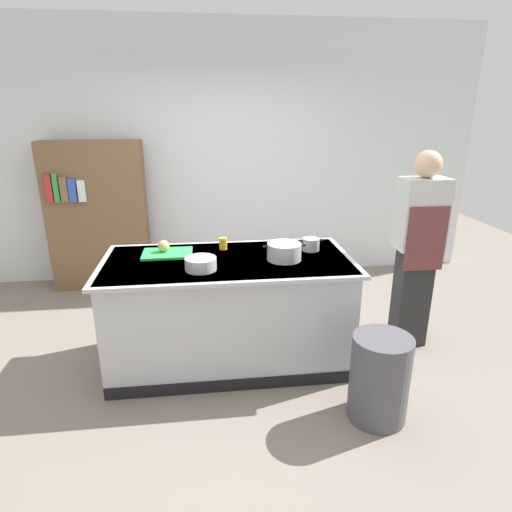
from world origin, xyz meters
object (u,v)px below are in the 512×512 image
object	(u,v)px
onion	(164,246)
mixing_bowl	(201,264)
stock_pot	(284,252)
sauce_pan	(311,244)
juice_cup	(223,244)
person_chef	(418,247)
bookshelf	(98,217)
trash_bin	(379,378)

from	to	relation	value
onion	mixing_bowl	bearing A→B (deg)	-53.43
stock_pot	sauce_pan	distance (m)	0.34
juice_cup	person_chef	size ratio (longest dim) A/B	0.06
sauce_pan	bookshelf	distance (m)	2.67
bookshelf	stock_pot	bearing A→B (deg)	-45.39
onion	juice_cup	xyz separation A→B (m)	(0.49, 0.07, -0.02)
juice_cup	bookshelf	size ratio (longest dim) A/B	0.06
juice_cup	bookshelf	xyz separation A→B (m)	(-1.37, 1.53, -0.10)
mixing_bowl	juice_cup	xyz separation A→B (m)	(0.19, 0.47, 0.00)
onion	mixing_bowl	distance (m)	0.50
onion	trash_bin	size ratio (longest dim) A/B	0.16
stock_pot	mixing_bowl	bearing A→B (deg)	-167.35
stock_pot	trash_bin	bearing A→B (deg)	-56.73
onion	mixing_bowl	size ratio (longest dim) A/B	0.41
juice_cup	trash_bin	size ratio (longest dim) A/B	0.16
sauce_pan	bookshelf	world-z (taller)	bookshelf
stock_pot	juice_cup	distance (m)	0.57
sauce_pan	mixing_bowl	distance (m)	0.98
juice_cup	trash_bin	world-z (taller)	juice_cup
person_chef	bookshelf	world-z (taller)	person_chef
sauce_pan	trash_bin	size ratio (longest dim) A/B	0.35
mixing_bowl	trash_bin	bearing A→B (deg)	-28.91
trash_bin	bookshelf	distance (m)	3.59
stock_pot	juice_cup	size ratio (longest dim) A/B	3.35
onion	stock_pot	bearing A→B (deg)	-15.19
stock_pot	juice_cup	xyz separation A→B (m)	(-0.46, 0.32, -0.02)
mixing_bowl	juice_cup	world-z (taller)	juice_cup
mixing_bowl	bookshelf	bearing A→B (deg)	120.50
sauce_pan	mixing_bowl	bearing A→B (deg)	-158.83
sauce_pan	mixing_bowl	size ratio (longest dim) A/B	0.91
juice_cup	bookshelf	world-z (taller)	bookshelf
stock_pot	sauce_pan	bearing A→B (deg)	38.25
stock_pot	person_chef	world-z (taller)	person_chef
trash_bin	bookshelf	xyz separation A→B (m)	(-2.35, 2.65, 0.54)
person_chef	bookshelf	size ratio (longest dim) A/B	1.01
mixing_bowl	bookshelf	size ratio (longest dim) A/B	0.14
sauce_pan	bookshelf	bearing A→B (deg)	141.83
sauce_pan	person_chef	bearing A→B (deg)	-4.25
juice_cup	onion	bearing A→B (deg)	-172.32
onion	stock_pot	world-z (taller)	stock_pot
sauce_pan	bookshelf	xyz separation A→B (m)	(-2.10, 1.65, -0.10)
juice_cup	sauce_pan	bearing A→B (deg)	-9.02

